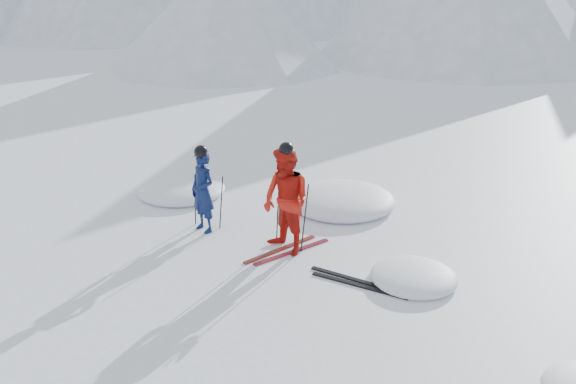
% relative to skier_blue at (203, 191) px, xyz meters
% --- Properties ---
extents(ground, '(160.00, 160.00, 0.00)m').
position_rel_skier_blue_xyz_m(ground, '(3.53, -0.44, -0.82)').
color(ground, white).
rests_on(ground, ground).
extents(skier_blue, '(0.70, 0.57, 1.65)m').
position_rel_skier_blue_xyz_m(skier_blue, '(0.00, 0.00, 0.00)').
color(skier_blue, '#0B1844').
rests_on(skier_blue, ground).
extents(skier_red, '(1.18, 1.07, 1.98)m').
position_rel_skier_blue_xyz_m(skier_red, '(1.88, -0.12, 0.17)').
color(skier_red, '#B8170E').
rests_on(skier_red, ground).
extents(pole_blue_left, '(0.11, 0.08, 1.10)m').
position_rel_skier_blue_xyz_m(pole_blue_left, '(-0.30, 0.15, -0.27)').
color(pole_blue_left, black).
rests_on(pole_blue_left, ground).
extents(pole_blue_right, '(0.11, 0.07, 1.10)m').
position_rel_skier_blue_xyz_m(pole_blue_right, '(0.25, 0.25, -0.27)').
color(pole_blue_right, black).
rests_on(pole_blue_right, ground).
extents(pole_red_left, '(0.13, 0.10, 1.32)m').
position_rel_skier_blue_xyz_m(pole_red_left, '(1.58, 0.13, -0.16)').
color(pole_red_left, black).
rests_on(pole_red_left, ground).
extents(pole_red_right, '(0.13, 0.09, 1.32)m').
position_rel_skier_blue_xyz_m(pole_red_right, '(2.18, 0.03, -0.16)').
color(pole_red_right, black).
rests_on(pole_red_right, ground).
extents(ski_worn_left, '(0.71, 1.62, 0.03)m').
position_rel_skier_blue_xyz_m(ski_worn_left, '(1.76, -0.12, -0.81)').
color(ski_worn_left, black).
rests_on(ski_worn_left, ground).
extents(ski_worn_right, '(0.81, 1.57, 0.03)m').
position_rel_skier_blue_xyz_m(ski_worn_right, '(2.00, -0.12, -0.81)').
color(ski_worn_right, black).
rests_on(ski_worn_right, ground).
extents(ski_loose_a, '(1.70, 0.24, 0.03)m').
position_rel_skier_blue_xyz_m(ski_loose_a, '(3.44, -0.60, -0.81)').
color(ski_loose_a, black).
rests_on(ski_loose_a, ground).
extents(ski_loose_b, '(1.70, 0.19, 0.03)m').
position_rel_skier_blue_xyz_m(ski_loose_b, '(3.54, -0.75, -0.81)').
color(ski_loose_b, black).
rests_on(ski_loose_b, ground).
extents(snow_lumps, '(10.36, 6.35, 0.52)m').
position_rel_skier_blue_xyz_m(snow_lumps, '(1.51, 1.51, -0.82)').
color(snow_lumps, white).
rests_on(snow_lumps, ground).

